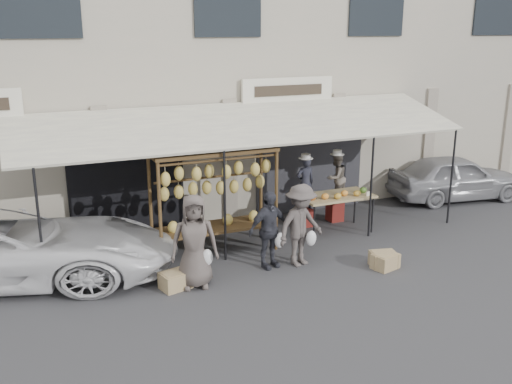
# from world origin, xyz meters

# --- Properties ---
(ground_plane) EXTENTS (90.00, 90.00, 0.00)m
(ground_plane) POSITION_xyz_m (0.00, 0.00, 0.00)
(ground_plane) COLOR #2D2D30
(shophouse) EXTENTS (24.00, 6.15, 7.30)m
(shophouse) POSITION_xyz_m (-0.00, 6.50, 3.65)
(shophouse) COLOR #A09B88
(shophouse) RESTS_ON ground_plane
(awning) EXTENTS (10.00, 2.35, 2.92)m
(awning) POSITION_xyz_m (0.01, 2.28, 2.57)
(awning) COLOR beige
(awning) RESTS_ON ground_plane
(banana_rack) EXTENTS (2.60, 0.90, 2.24)m
(banana_rack) POSITION_xyz_m (-1.05, 1.62, 1.56)
(banana_rack) COLOR #3E2A13
(banana_rack) RESTS_ON ground_plane
(produce_table) EXTENTS (1.70, 0.90, 1.04)m
(produce_table) POSITION_xyz_m (1.93, 1.66, 0.87)
(produce_table) COLOR #A08A5D
(produce_table) RESTS_ON ground_plane
(vendor_left) EXTENTS (0.47, 0.32, 1.26)m
(vendor_left) POSITION_xyz_m (1.47, 2.35, 1.08)
(vendor_left) COLOR #272835
(vendor_left) RESTS_ON stool_left
(vendor_right) EXTENTS (0.72, 0.64, 1.23)m
(vendor_right) POSITION_xyz_m (2.35, 2.41, 1.10)
(vendor_right) COLOR #6C635A
(vendor_right) RESTS_ON stool_right
(customer_left) EXTENTS (0.96, 0.73, 1.76)m
(customer_left) POSITION_xyz_m (-1.94, 0.22, 0.88)
(customer_left) COLOR #544B46
(customer_left) RESTS_ON ground_plane
(customer_mid) EXTENTS (0.98, 0.56, 1.57)m
(customer_mid) POSITION_xyz_m (-0.34, 0.48, 0.78)
(customer_mid) COLOR #31323B
(customer_mid) RESTS_ON ground_plane
(customer_right) EXTENTS (1.21, 0.89, 1.68)m
(customer_right) POSITION_xyz_m (0.29, 0.33, 0.84)
(customer_right) COLOR #4E4744
(customer_right) RESTS_ON ground_plane
(stool_left) EXTENTS (0.35, 0.35, 0.45)m
(stool_left) POSITION_xyz_m (1.47, 2.35, 0.22)
(stool_left) COLOR maroon
(stool_left) RESTS_ON ground_plane
(stool_right) EXTENTS (0.35, 0.35, 0.48)m
(stool_right) POSITION_xyz_m (2.35, 2.41, 0.24)
(stool_right) COLOR maroon
(stool_right) RESTS_ON ground_plane
(crate_near_a) EXTENTS (0.58, 0.49, 0.30)m
(crate_near_a) POSITION_xyz_m (1.78, -0.42, 0.15)
(crate_near_a) COLOR tan
(crate_near_a) RESTS_ON ground_plane
(crate_near_b) EXTENTS (0.57, 0.49, 0.30)m
(crate_near_b) POSITION_xyz_m (1.77, -0.51, 0.15)
(crate_near_b) COLOR tan
(crate_near_b) RESTS_ON ground_plane
(crate_far) EXTENTS (0.61, 0.52, 0.31)m
(crate_far) POSITION_xyz_m (-2.31, 0.26, 0.16)
(crate_far) COLOR tan
(crate_far) RESTS_ON ground_plane
(sedan) EXTENTS (3.89, 2.04, 1.26)m
(sedan) POSITION_xyz_m (6.36, 2.67, 0.63)
(sedan) COLOR #96969B
(sedan) RESTS_ON ground_plane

